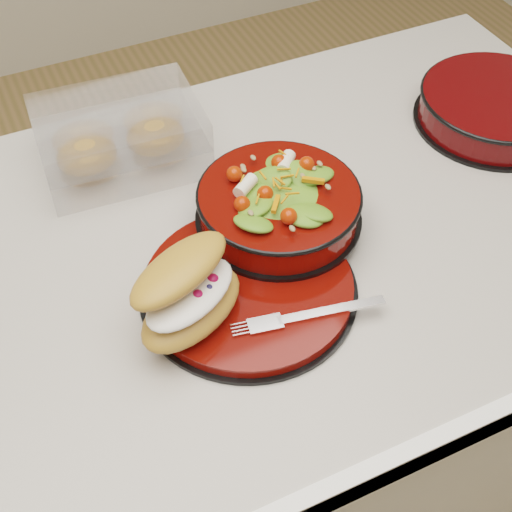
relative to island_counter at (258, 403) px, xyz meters
name	(u,v)px	position (x,y,z in m)	size (l,w,h in m)	color
island_counter	(258,403)	(0.00, 0.00, 0.00)	(1.24, 0.74, 0.90)	silver
dinner_plate	(249,287)	(-0.05, -0.09, 0.46)	(0.28, 0.28, 0.02)	black
salad_bowl	(279,200)	(0.03, 0.00, 0.50)	(0.23, 0.23, 0.09)	black
croissant	(188,292)	(-0.14, -0.10, 0.51)	(0.17, 0.16, 0.09)	#B27A36
fork	(312,314)	(-0.01, -0.17, 0.47)	(0.17, 0.05, 0.00)	silver
pastry_box	(120,138)	(-0.12, 0.23, 0.49)	(0.25, 0.19, 0.09)	white
extra_bowl	(496,107)	(0.45, 0.07, 0.48)	(0.25, 0.25, 0.05)	black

